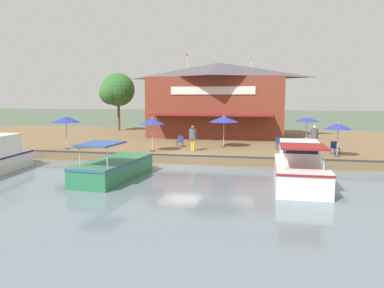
% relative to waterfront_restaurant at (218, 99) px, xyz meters
% --- Properties ---
extents(ground_plane, '(220.00, 220.00, 0.00)m').
position_rel_waterfront_restaurant_xyz_m(ground_plane, '(13.96, -0.64, -4.28)').
color(ground_plane, '#4C5B47').
extents(quay_deck, '(22.00, 56.00, 0.60)m').
position_rel_waterfront_restaurant_xyz_m(quay_deck, '(2.96, -0.64, -3.98)').
color(quay_deck, brown).
rests_on(quay_deck, ground).
extents(quay_edge_fender, '(0.20, 50.40, 0.10)m').
position_rel_waterfront_restaurant_xyz_m(quay_edge_fender, '(13.86, -0.64, -3.63)').
color(quay_edge_fender, '#2D2D33').
rests_on(quay_edge_fender, quay_deck).
extents(waterfront_restaurant, '(10.17, 13.29, 8.20)m').
position_rel_waterfront_restaurant_xyz_m(waterfront_restaurant, '(0.00, 0.00, 0.00)').
color(waterfront_restaurant, brown).
rests_on(waterfront_restaurant, quay_deck).
extents(patio_umbrella_mid_patio_right, '(1.78, 1.78, 2.39)m').
position_rel_waterfront_restaurant_xyz_m(patio_umbrella_mid_patio_right, '(12.11, -3.09, -1.54)').
color(patio_umbrella_mid_patio_right, '#B7B7B7').
rests_on(patio_umbrella_mid_patio_right, quay_deck).
extents(patio_umbrella_by_entrance, '(1.82, 1.82, 2.40)m').
position_rel_waterfront_restaurant_xyz_m(patio_umbrella_by_entrance, '(8.71, 7.75, -1.49)').
color(patio_umbrella_by_entrance, '#B7B7B7').
rests_on(patio_umbrella_by_entrance, quay_deck).
extents(patio_umbrella_back_row, '(2.14, 2.14, 2.47)m').
position_rel_waterfront_restaurant_xyz_m(patio_umbrella_back_row, '(12.24, -9.67, -1.47)').
color(patio_umbrella_back_row, '#B7B7B7').
rests_on(patio_umbrella_back_row, quay_deck).
extents(patio_umbrella_near_quay_edge, '(1.75, 1.75, 2.20)m').
position_rel_waterfront_restaurant_xyz_m(patio_umbrella_near_quay_edge, '(12.01, 9.38, -1.71)').
color(patio_umbrella_near_quay_edge, '#B7B7B7').
rests_on(patio_umbrella_near_quay_edge, quay_deck).
extents(patio_umbrella_mid_patio_left, '(2.28, 2.28, 2.43)m').
position_rel_waterfront_restaurant_xyz_m(patio_umbrella_mid_patio_left, '(8.85, 1.61, -1.52)').
color(patio_umbrella_mid_patio_left, '#B7B7B7').
rests_on(patio_umbrella_mid_patio_left, quay_deck).
extents(cafe_chair_mid_patio, '(0.58, 0.58, 0.85)m').
position_rel_waterfront_restaurant_xyz_m(cafe_chair_mid_patio, '(10.90, 9.40, -3.20)').
color(cafe_chair_mid_patio, navy).
rests_on(cafe_chair_mid_patio, quay_deck).
extents(cafe_chair_facing_river, '(0.54, 0.54, 0.85)m').
position_rel_waterfront_restaurant_xyz_m(cafe_chair_facing_river, '(9.20, 5.79, -3.20)').
color(cafe_chair_facing_river, navy).
rests_on(cafe_chair_facing_river, quay_deck).
extents(cafe_chair_back_row_seat, '(0.50, 0.50, 0.85)m').
position_rel_waterfront_restaurant_xyz_m(cafe_chair_back_row_seat, '(9.34, -1.74, -3.20)').
color(cafe_chair_back_row_seat, navy).
rests_on(cafe_chair_back_row_seat, quay_deck).
extents(person_mid_patio, '(0.52, 0.52, 1.83)m').
position_rel_waterfront_restaurant_xyz_m(person_mid_patio, '(9.53, 8.22, -2.52)').
color(person_mid_patio, '#337547').
rests_on(person_mid_patio, quay_deck).
extents(person_at_quay_edge, '(0.52, 0.52, 1.82)m').
position_rel_waterfront_restaurant_xyz_m(person_at_quay_edge, '(11.33, -0.31, -2.52)').
color(person_at_quay_edge, gold).
rests_on(person_at_quay_edge, quay_deck).
extents(motorboat_fourth_along, '(6.77, 2.62, 2.09)m').
position_rel_waterfront_restaurant_xyz_m(motorboat_fourth_along, '(18.40, -3.00, -3.62)').
color(motorboat_fourth_along, '#287047').
rests_on(motorboat_fourth_along, river_water).
extents(motorboat_distant_upstream, '(6.72, 2.41, 2.16)m').
position_rel_waterfront_restaurant_xyz_m(motorboat_distant_upstream, '(17.92, 6.54, -3.42)').
color(motorboat_distant_upstream, white).
rests_on(motorboat_distant_upstream, river_water).
extents(tree_upstream_bank, '(3.99, 3.80, 6.61)m').
position_rel_waterfront_restaurant_xyz_m(tree_upstream_bank, '(-3.26, -12.22, 0.92)').
color(tree_upstream_bank, brown).
rests_on(tree_upstream_bank, quay_deck).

